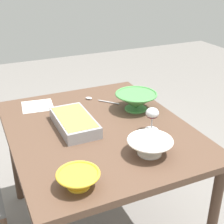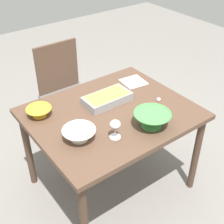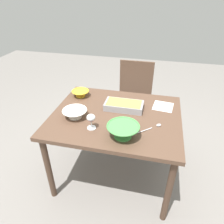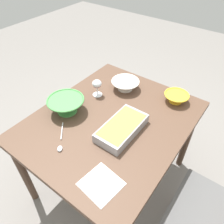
# 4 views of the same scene
# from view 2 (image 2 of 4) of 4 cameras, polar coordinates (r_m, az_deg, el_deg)

# --- Properties ---
(ground_plane) EXTENTS (8.00, 8.00, 0.00)m
(ground_plane) POSITION_cam_2_polar(r_m,az_deg,el_deg) (2.75, -0.11, -12.90)
(ground_plane) COLOR gray
(dining_table) EXTENTS (1.16, 0.95, 0.75)m
(dining_table) POSITION_cam_2_polar(r_m,az_deg,el_deg) (2.30, -0.13, -1.64)
(dining_table) COLOR brown
(dining_table) RESTS_ON ground_plane
(chair) EXTENTS (0.45, 0.41, 0.95)m
(chair) POSITION_cam_2_polar(r_m,az_deg,el_deg) (3.01, -8.72, 4.23)
(chair) COLOR #595959
(chair) RESTS_ON ground_plane
(wine_glass) EXTENTS (0.07, 0.07, 0.13)m
(wine_glass) POSITION_cam_2_polar(r_m,az_deg,el_deg) (1.97, 0.58, -2.56)
(wine_glass) COLOR white
(wine_glass) RESTS_ON dining_table
(casserole_dish) EXTENTS (0.36, 0.19, 0.07)m
(casserole_dish) POSITION_cam_2_polar(r_m,az_deg,el_deg) (2.34, -0.90, 2.53)
(casserole_dish) COLOR #99999E
(casserole_dish) RESTS_ON dining_table
(mixing_bowl) EXTENTS (0.22, 0.22, 0.08)m
(mixing_bowl) POSITION_cam_2_polar(r_m,az_deg,el_deg) (2.00, -6.05, -3.92)
(mixing_bowl) COLOR white
(mixing_bowl) RESTS_ON dining_table
(small_bowl) EXTENTS (0.26, 0.26, 0.11)m
(small_bowl) POSITION_cam_2_polar(r_m,az_deg,el_deg) (2.10, 7.34, -1.25)
(small_bowl) COLOR #4C994C
(small_bowl) RESTS_ON dining_table
(serving_bowl) EXTENTS (0.18, 0.18, 0.07)m
(serving_bowl) POSITION_cam_2_polar(r_m,az_deg,el_deg) (2.25, -13.22, 0.14)
(serving_bowl) COLOR yellow
(serving_bowl) RESTS_ON dining_table
(serving_spoon) EXTENTS (0.19, 0.17, 0.01)m
(serving_spoon) POSITION_cam_2_polar(r_m,az_deg,el_deg) (2.37, 8.45, 1.70)
(serving_spoon) COLOR silver
(serving_spoon) RESTS_ON dining_table
(napkin) EXTENTS (0.21, 0.21, 0.00)m
(napkin) POSITION_cam_2_polar(r_m,az_deg,el_deg) (2.64, 3.97, 5.56)
(napkin) COLOR white
(napkin) RESTS_ON dining_table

